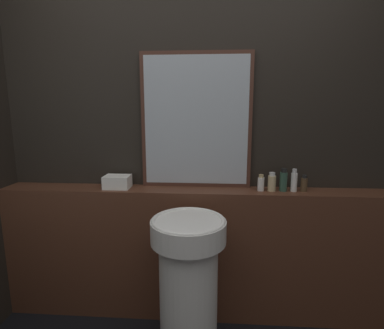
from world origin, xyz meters
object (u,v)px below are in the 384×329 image
Objects in this scene: shampoo_bottle at (261,183)px; body_wash_bottle at (294,181)px; hand_soap_bottle at (304,184)px; conditioner_bottle at (272,182)px; towel_stack at (117,182)px; lotion_bottle at (283,181)px; pedestal_sink at (189,283)px; mirror at (196,121)px.

body_wash_bottle is at bearing 0.00° from shampoo_bottle.
conditioner_bottle is at bearing 180.00° from hand_soap_bottle.
conditioner_bottle reaches higher than hand_soap_bottle.
shampoo_bottle reaches higher than towel_stack.
towel_stack is at bearing 180.00° from lotion_bottle.
towel_stack reaches higher than pedestal_sink.
shampoo_bottle is at bearing 180.00° from lotion_bottle.
conditioner_bottle is (1.03, 0.00, 0.01)m from towel_stack.
shampoo_bottle is at bearing 0.00° from towel_stack.
pedestal_sink is 0.92m from body_wash_bottle.
lotion_bottle is 0.07m from body_wash_bottle.
pedestal_sink is 0.95× the size of mirror.
mirror is 8.23× the size of shampoo_bottle.
body_wash_bottle reaches higher than towel_stack.
lotion_bottle is at bearing 0.00° from shampoo_bottle.
body_wash_bottle reaches higher than pedestal_sink.
body_wash_bottle is 0.07m from hand_soap_bottle.
towel_stack is at bearing -170.74° from mirror.
hand_soap_bottle is (0.72, 0.38, 0.50)m from pedestal_sink.
shampoo_bottle reaches higher than pedestal_sink.
lotion_bottle is (0.14, 0.00, 0.02)m from shampoo_bottle.
body_wash_bottle is 1.35× the size of hand_soap_bottle.
pedestal_sink is at bearing -151.85° from hand_soap_bottle.
mirror reaches higher than towel_stack.
lotion_bottle reaches higher than hand_soap_bottle.
lotion_bottle reaches higher than shampoo_bottle.
conditioner_bottle is at bearing 36.82° from pedestal_sink.
shampoo_bottle is at bearing 180.00° from body_wash_bottle.
lotion_bottle reaches higher than body_wash_bottle.
hand_soap_bottle is (0.20, 0.00, -0.01)m from conditioner_bottle.
lotion_bottle is (1.10, 0.00, 0.03)m from towel_stack.
shampoo_bottle is 0.74× the size of body_wash_bottle.
body_wash_bottle reaches higher than hand_soap_bottle.
conditioner_bottle is at bearing 0.00° from towel_stack.
conditioner_bottle is 0.83× the size of body_wash_bottle.
pedestal_sink is 1.01m from mirror.
conditioner_bottle is 0.20m from hand_soap_bottle.
body_wash_bottle is at bearing 30.45° from pedestal_sink.
towel_stack is 1.13× the size of lotion_bottle.
lotion_bottle is at bearing 33.25° from pedestal_sink.
lotion_bottle reaches higher than pedestal_sink.
body_wash_bottle is at bearing 0.00° from conditioner_bottle.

